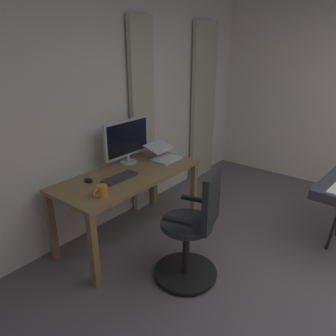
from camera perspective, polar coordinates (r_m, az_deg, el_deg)
name	(u,v)px	position (r m, az deg, el deg)	size (l,w,h in m)	color
back_room_partition	(111,103)	(3.57, -10.11, 11.22)	(5.05, 0.10, 2.68)	silver
curtain_left_panel	(203,104)	(4.81, 6.28, 11.23)	(0.54, 0.06, 2.22)	#B7B89E
curtain_right_panel	(143,119)	(3.80, -4.52, 8.56)	(0.35, 0.06, 2.22)	#B7B89E
desk	(129,182)	(3.26, -6.94, -2.40)	(1.53, 0.68, 0.74)	olive
office_chair	(194,231)	(2.75, 4.56, -11.03)	(0.56, 0.56, 1.03)	black
computer_monitor	(127,139)	(3.43, -7.25, 5.10)	(0.62, 0.18, 0.47)	#B7BCC1
computer_keyboard	(120,178)	(3.10, -8.52, -1.69)	(0.37, 0.13, 0.02)	#333338
laptop	(164,154)	(3.57, -0.74, 2.42)	(0.31, 0.33, 0.16)	silver
computer_mouse	(89,180)	(3.08, -13.88, -2.12)	(0.06, 0.10, 0.04)	black
mug_tea	(102,191)	(2.76, -11.59, -4.02)	(0.14, 0.09, 0.10)	orange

